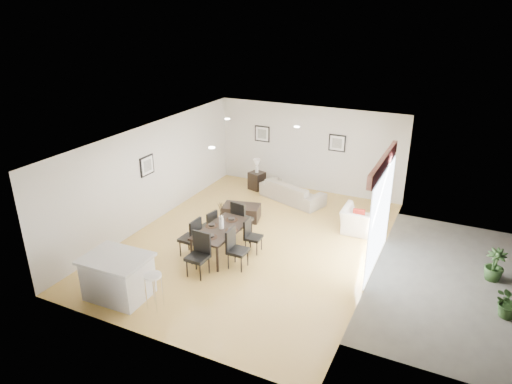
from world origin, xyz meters
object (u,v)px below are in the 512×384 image
at_px(dining_chair_head, 200,251).
at_px(dining_chair_foot, 240,217).
at_px(dining_chair_efar, 251,234).
at_px(side_table, 257,181).
at_px(bar_stool, 153,279).
at_px(sofa, 292,191).
at_px(kitchen_island, 118,276).
at_px(dining_chair_enear, 235,246).
at_px(coffee_table, 241,212).
at_px(armchair, 363,221).
at_px(dining_table, 222,231).
at_px(dining_chair_wfar, 210,225).
at_px(dining_chair_wnear, 192,236).

bearing_deg(dining_chair_head, dining_chair_foot, 92.05).
height_order(dining_chair_efar, side_table, dining_chair_efar).
bearing_deg(bar_stool, sofa, 85.52).
xyz_separation_m(kitchen_island, bar_stool, (0.89, -0.00, 0.18)).
bearing_deg(dining_chair_enear, coffee_table, 23.37).
relative_size(armchair, dining_table, 0.64).
xyz_separation_m(dining_chair_enear, dining_chair_efar, (0.01, 0.80, -0.05)).
bearing_deg(dining_chair_head, side_table, 103.16).
height_order(armchair, dining_chair_enear, dining_chair_enear).
height_order(sofa, side_table, sofa).
xyz_separation_m(dining_table, dining_chair_foot, (-0.01, 0.98, -0.07)).
bearing_deg(dining_chair_head, bar_stool, -94.06).
bearing_deg(dining_chair_head, coffee_table, 100.75).
relative_size(sofa, dining_chair_wfar, 2.45).
xyz_separation_m(dining_table, coffee_table, (-0.46, 1.89, -0.40)).
bearing_deg(dining_table, dining_chair_enear, -33.10).
xyz_separation_m(side_table, kitchen_island, (0.01, -6.50, 0.17)).
relative_size(dining_chair_enear, kitchen_island, 0.70).
bearing_deg(dining_chair_wnear, dining_chair_head, 46.51).
height_order(sofa, kitchen_island, kitchen_island).
height_order(sofa, dining_chair_foot, dining_chair_foot).
height_order(dining_table, kitchen_island, kitchen_island).
bearing_deg(dining_chair_wfar, dining_chair_wnear, 11.34).
bearing_deg(dining_chair_wfar, dining_table, 66.26).
relative_size(dining_chair_head, kitchen_island, 0.75).
relative_size(dining_chair_foot, side_table, 1.67).
distance_m(dining_chair_head, side_table, 5.18).
bearing_deg(sofa, dining_chair_foot, 101.91).
relative_size(dining_chair_wnear, dining_chair_foot, 1.01).
distance_m(sofa, dining_chair_efar, 3.31).
xyz_separation_m(sofa, side_table, (-1.37, 0.39, -0.01)).
distance_m(sofa, coffee_table, 1.98).
distance_m(dining_chair_wnear, dining_chair_efar, 1.38).
distance_m(dining_chair_head, coffee_table, 2.93).
bearing_deg(coffee_table, armchair, -2.89).
bearing_deg(dining_chair_efar, side_table, 20.79).
distance_m(dining_table, dining_chair_enear, 0.69).
height_order(armchair, bar_stool, bar_stool).
xyz_separation_m(dining_chair_head, dining_chair_foot, (-0.02, 1.97, -0.02)).
bearing_deg(dining_chair_enear, side_table, 18.95).
bearing_deg(dining_chair_foot, dining_chair_head, 99.42).
height_order(dining_chair_head, dining_chair_foot, dining_chair_head).
bearing_deg(dining_chair_efar, sofa, 1.30).
relative_size(coffee_table, kitchen_island, 0.76).
relative_size(dining_chair_enear, bar_stool, 1.24).
bearing_deg(dining_chair_wfar, bar_stool, 19.17).
distance_m(armchair, dining_chair_wfar, 3.94).
xyz_separation_m(dining_chair_efar, dining_chair_head, (-0.57, -1.38, 0.08)).
relative_size(dining_table, dining_chair_efar, 1.97).
height_order(dining_chair_enear, coffee_table, dining_chair_enear).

